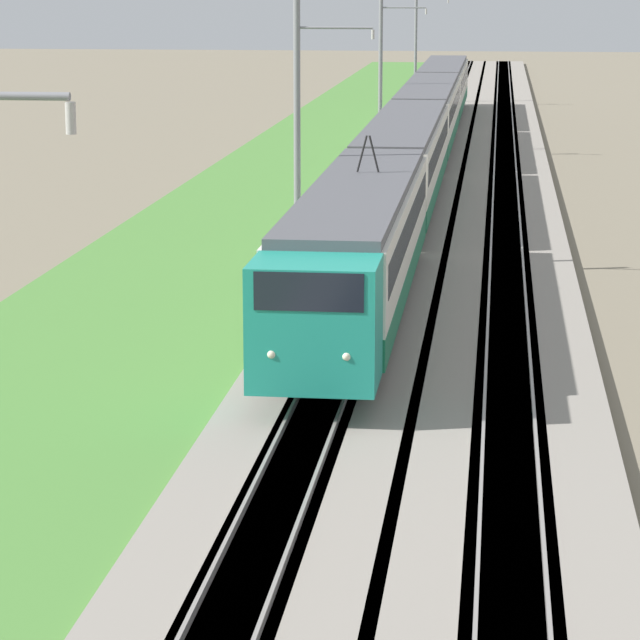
# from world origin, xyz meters

# --- Properties ---
(ballast_main) EXTENTS (240.00, 4.40, 0.30)m
(ballast_main) POSITION_xyz_m (50.00, 0.00, 0.15)
(ballast_main) COLOR gray
(ballast_main) RESTS_ON ground
(ballast_adjacent) EXTENTS (240.00, 4.40, 0.30)m
(ballast_adjacent) POSITION_xyz_m (50.00, -4.16, 0.15)
(ballast_adjacent) COLOR gray
(ballast_adjacent) RESTS_ON ground
(track_main) EXTENTS (240.00, 1.57, 0.45)m
(track_main) POSITION_xyz_m (50.00, 0.00, 0.16)
(track_main) COLOR #4C4238
(track_main) RESTS_ON ground
(track_adjacent) EXTENTS (240.00, 1.57, 0.45)m
(track_adjacent) POSITION_xyz_m (50.00, -4.16, 0.16)
(track_adjacent) COLOR #4C4238
(track_adjacent) RESTS_ON ground
(grass_verge) EXTENTS (240.00, 9.39, 0.12)m
(grass_verge) POSITION_xyz_m (50.00, 6.11, 0.06)
(grass_verge) COLOR #4C8438
(grass_verge) RESTS_ON ground
(passenger_train) EXTENTS (83.56, 2.87, 5.04)m
(passenger_train) POSITION_xyz_m (66.67, 0.00, 2.36)
(passenger_train) COLOR teal
(passenger_train) RESTS_ON ground
(catenary_mast_mid) EXTENTS (0.22, 2.56, 8.90)m
(catenary_mast_mid) POSITION_xyz_m (42.49, 2.54, 4.59)
(catenary_mast_mid) COLOR slate
(catenary_mast_mid) RESTS_ON ground
(catenary_mast_far) EXTENTS (0.22, 2.56, 8.89)m
(catenary_mast_far) POSITION_xyz_m (76.59, 2.54, 4.59)
(catenary_mast_far) COLOR slate
(catenary_mast_far) RESTS_ON ground
(catenary_mast_distant) EXTENTS (0.22, 2.56, 8.94)m
(catenary_mast_distant) POSITION_xyz_m (110.69, 2.54, 4.61)
(catenary_mast_distant) COLOR slate
(catenary_mast_distant) RESTS_ON ground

